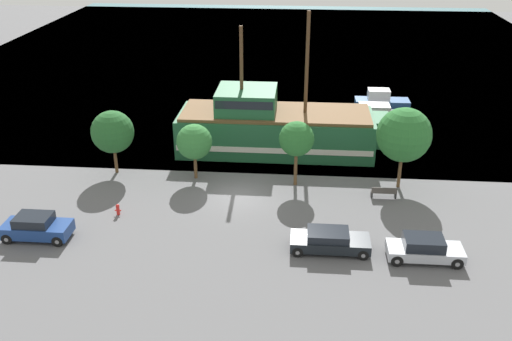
{
  "coord_description": "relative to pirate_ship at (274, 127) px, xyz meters",
  "views": [
    {
      "loc": [
        4.16,
        -35.25,
        18.69
      ],
      "look_at": [
        1.05,
        2.0,
        1.2
      ],
      "focal_mm": 40.0,
      "sensor_mm": 36.0,
      "label": 1
    }
  ],
  "objects": [
    {
      "name": "moored_boat_outer",
      "position": [
        10.11,
        11.32,
        -1.24
      ],
      "size": [
        5.33,
        1.94,
        2.05
      ],
      "color": "navy",
      "rests_on": "water_surface"
    },
    {
      "name": "tree_row_west",
      "position": [
        9.4,
        -6.16,
        2.06
      ],
      "size": [
        3.86,
        3.86,
        6.0
      ],
      "color": "brown",
      "rests_on": "ground_plane"
    },
    {
      "name": "bench_promenade_east",
      "position": [
        8.13,
        -8.01,
        -1.56
      ],
      "size": [
        1.77,
        0.45,
        0.85
      ],
      "color": "#4C4742",
      "rests_on": "ground_plane"
    },
    {
      "name": "parked_car_curb_rear",
      "position": [
        9.51,
        -15.57,
        -1.28
      ],
      "size": [
        4.32,
        1.83,
        1.48
      ],
      "color": "#B7BCC6",
      "rests_on": "ground_plane"
    },
    {
      "name": "fire_hydrant",
      "position": [
        -9.7,
        -11.87,
        -1.59
      ],
      "size": [
        0.42,
        0.25,
        0.76
      ],
      "color": "red",
      "rests_on": "ground_plane"
    },
    {
      "name": "pirate_ship",
      "position": [
        0.0,
        0.0,
        0.0
      ],
      "size": [
        17.18,
        5.7,
        11.45
      ],
      "color": "#1E5633",
      "rests_on": "water_surface"
    },
    {
      "name": "tree_row_midwest",
      "position": [
        1.91,
        -6.42,
        1.6
      ],
      "size": [
        2.52,
        2.52,
        4.88
      ],
      "color": "brown",
      "rests_on": "ground_plane"
    },
    {
      "name": "parked_car_curb_front",
      "position": [
        4.1,
        -15.05,
        -1.33
      ],
      "size": [
        4.68,
        1.92,
        1.32
      ],
      "color": "black",
      "rests_on": "ground_plane"
    },
    {
      "name": "ground_plane",
      "position": [
        -2.0,
        -8.79,
        -2.0
      ],
      "size": [
        160.0,
        160.0,
        0.0
      ],
      "primitive_type": "plane",
      "color": "#5B5B5E"
    },
    {
      "name": "tree_row_mideast",
      "position": [
        -5.56,
        -5.89,
        0.91
      ],
      "size": [
        2.63,
        2.63,
        4.24
      ],
      "color": "brown",
      "rests_on": "ground_plane"
    },
    {
      "name": "parked_car_curb_mid",
      "position": [
        -13.76,
        -15.14,
        -1.24
      ],
      "size": [
        4.1,
        1.87,
        1.56
      ],
      "color": "navy",
      "rests_on": "ground_plane"
    },
    {
      "name": "moored_boat_dockside",
      "position": [
        9.39,
        7.34,
        -1.33
      ],
      "size": [
        7.08,
        2.33,
        1.79
      ],
      "color": "#2D333D",
      "rests_on": "water_surface"
    },
    {
      "name": "tree_row_east",
      "position": [
        -11.8,
        -5.42,
        1.31
      ],
      "size": [
        3.2,
        3.2,
        4.92
      ],
      "color": "brown",
      "rests_on": "ground_plane"
    },
    {
      "name": "water_surface",
      "position": [
        -2.0,
        35.21,
        -2.0
      ],
      "size": [
        80.0,
        80.0,
        0.0
      ],
      "primitive_type": "plane",
      "color": "teal",
      "rests_on": "ground"
    }
  ]
}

